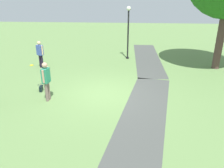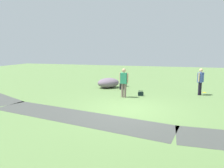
% 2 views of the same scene
% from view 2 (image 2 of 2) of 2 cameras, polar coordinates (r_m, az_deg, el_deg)
% --- Properties ---
extents(ground_plane, '(48.00, 48.00, 0.00)m').
position_cam_2_polar(ground_plane, '(9.70, 4.74, -6.87)').
color(ground_plane, '#608248').
extents(footpath_segment_mid, '(8.16, 3.08, 0.01)m').
position_cam_2_polar(footpath_segment_mid, '(8.81, -9.93, -8.68)').
color(footpath_segment_mid, '#454743').
rests_on(footpath_segment_mid, ground).
extents(lawn_boulder, '(1.92, 1.88, 0.69)m').
position_cam_2_polar(lawn_boulder, '(14.83, -1.00, 0.31)').
color(lawn_boulder, slate).
rests_on(lawn_boulder, ground).
extents(woman_with_handbag, '(0.52, 0.28, 1.65)m').
position_cam_2_polar(woman_with_handbag, '(11.83, 3.23, 0.87)').
color(woman_with_handbag, '#77615D').
rests_on(woman_with_handbag, ground).
extents(man_near_boulder, '(0.39, 0.46, 1.59)m').
position_cam_2_polar(man_near_boulder, '(13.48, 22.88, 1.04)').
color(man_near_boulder, black).
rests_on(man_near_boulder, ground).
extents(handbag_on_grass, '(0.33, 0.31, 0.31)m').
position_cam_2_polar(handbag_on_grass, '(12.43, 7.82, -2.57)').
color(handbag_on_grass, black).
rests_on(handbag_on_grass, ground).
extents(backpack_by_boulder, '(0.34, 0.34, 0.40)m').
position_cam_2_polar(backpack_by_boulder, '(14.28, 2.66, -0.69)').
color(backpack_by_boulder, black).
rests_on(backpack_by_boulder, ground).
extents(spare_backpack_on_lawn, '(0.35, 0.35, 0.40)m').
position_cam_2_polar(spare_backpack_on_lawn, '(15.38, 3.45, 0.06)').
color(spare_backpack_on_lawn, gray).
rests_on(spare_backpack_on_lawn, ground).
extents(frisbee_on_grass, '(0.23, 0.23, 0.02)m').
position_cam_2_polar(frisbee_on_grass, '(14.44, 23.76, -2.13)').
color(frisbee_on_grass, yellow).
rests_on(frisbee_on_grass, ground).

